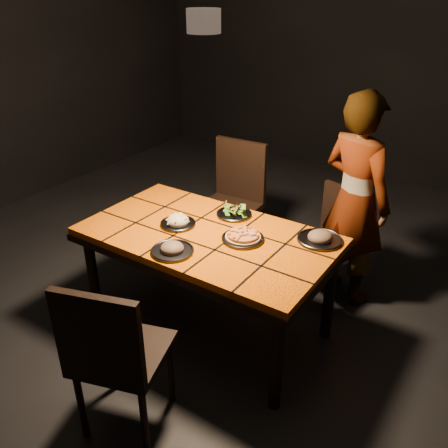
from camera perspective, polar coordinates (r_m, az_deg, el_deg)
The scene contains 12 objects.
room_shell at distance 2.75m, azimuth -2.25°, elevation 12.78°, with size 6.04×7.04×3.08m.
dining_table at distance 3.06m, azimuth -1.97°, elevation -2.39°, with size 1.62×0.92×0.75m.
chair_near at distance 2.48m, azimuth -13.17°, elevation -14.76°, with size 0.55×0.55×0.97m.
chair_far_left at distance 3.98m, azimuth 1.19°, elevation 3.58°, with size 0.48×0.48×1.03m.
chair_far_right at distance 3.62m, azimuth 13.09°, elevation -1.40°, with size 0.48×0.48×0.85m.
diner at distance 3.51m, azimuth 15.47°, elevation 2.74°, with size 0.57×0.38×1.57m, color brown.
pendant_lamp at distance 2.67m, azimuth -2.47°, elevation 23.61°, with size 0.18×0.18×1.06m.
plate_pizza at distance 2.94m, azimuth 2.29°, elevation -1.60°, with size 0.27×0.27×0.04m.
plate_pasta at distance 3.13m, azimuth -5.57°, elevation 0.23°, with size 0.24×0.24×0.08m.
plate_salad at distance 3.24m, azimuth 1.23°, elevation 1.46°, with size 0.24×0.24×0.07m.
plate_mushroom_a at distance 2.82m, azimuth -6.26°, elevation -2.99°, with size 0.26×0.26×0.08m.
plate_mushroom_b at distance 2.98m, azimuth 11.47°, elevation -1.60°, with size 0.28×0.28×0.09m.
Camera 1 is at (1.56, -2.15, 2.19)m, focal length 38.00 mm.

